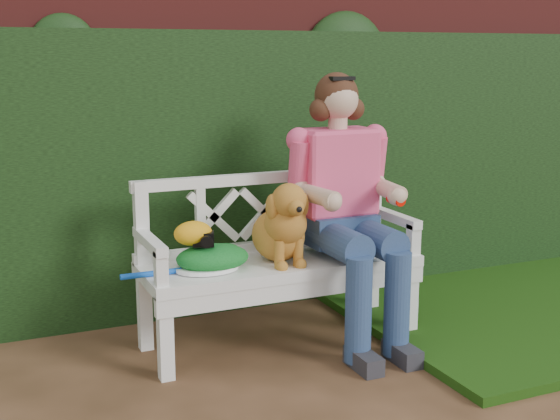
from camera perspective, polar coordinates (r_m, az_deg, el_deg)
name	(u,v)px	position (r m, az deg, el deg)	size (l,w,h in m)	color
brick_wall	(131,133)	(4.61, -11.26, 5.81)	(10.00, 0.30, 2.20)	maroon
ivy_hedge	(142,179)	(4.43, -10.50, 2.34)	(10.00, 0.18, 1.70)	#1D4217
grass_right	(547,300)	(5.09, 19.67, -6.49)	(2.60, 2.00, 0.05)	black
garden_bench	(280,301)	(4.12, 0.00, -6.96)	(1.58, 0.60, 0.48)	white
seated_woman	(341,207)	(4.12, 4.66, 0.20)	(0.62, 0.83, 1.48)	#DF4C5A
dog	(281,221)	(3.94, 0.05, -0.83)	(0.30, 0.40, 0.45)	#BB5C33
tennis_racket	(201,268)	(3.85, -6.05, -4.41)	(0.64, 0.27, 0.03)	white
green_bag	(213,257)	(3.86, -5.16, -3.58)	(0.38, 0.29, 0.13)	#218C17
camera_item	(203,239)	(3.82, -5.85, -2.20)	(0.11, 0.08, 0.07)	black
baseball_glove	(193,233)	(3.83, -6.64, -1.77)	(0.20, 0.15, 0.13)	orange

